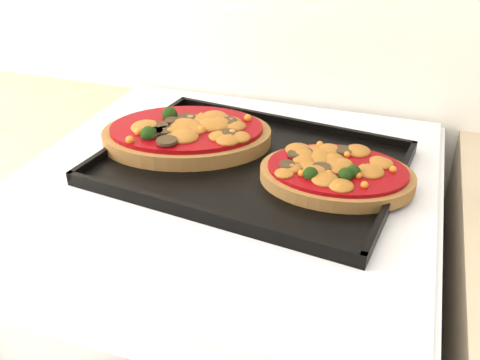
% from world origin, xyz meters
% --- Properties ---
extents(baking_tray, '(0.45, 0.36, 0.02)m').
position_xyz_m(baking_tray, '(0.00, 1.74, 0.92)').
color(baking_tray, black).
rests_on(baking_tray, stove).
extents(pizza_left, '(0.31, 0.26, 0.04)m').
position_xyz_m(pizza_left, '(-0.11, 1.77, 0.94)').
color(pizza_left, olive).
rests_on(pizza_left, baking_tray).
extents(pizza_right, '(0.23, 0.18, 0.03)m').
position_xyz_m(pizza_right, '(0.13, 1.72, 0.94)').
color(pizza_right, olive).
rests_on(pizza_right, baking_tray).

